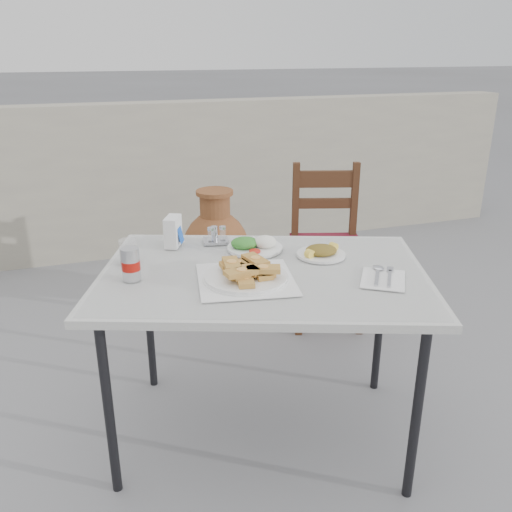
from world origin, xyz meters
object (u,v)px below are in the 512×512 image
object	(u,v)px
terracotta_urn	(216,254)
napkin_holder	(173,231)
cafe_table	(263,283)
chair	(327,243)
salad_chopped_plate	(321,252)
pide_plate	(246,272)
condiment_caddy	(216,237)
salad_rice_plate	(254,245)
cola_glass	(128,253)
soda_can	(131,264)

from	to	relation	value
terracotta_urn	napkin_holder	bearing A→B (deg)	-114.80
cafe_table	chair	distance (m)	1.20
napkin_holder	cafe_table	bearing A→B (deg)	-29.13
cafe_table	salad_chopped_plate	world-z (taller)	salad_chopped_plate
cafe_table	pide_plate	xyz separation A→B (m)	(-0.09, -0.07, 0.09)
condiment_caddy	terracotta_urn	distance (m)	1.05
pide_plate	napkin_holder	size ratio (longest dim) A/B	3.14
napkin_holder	terracotta_urn	world-z (taller)	napkin_holder
pide_plate	salad_rice_plate	size ratio (longest dim) A/B	1.73
cafe_table	salad_chopped_plate	xyz separation A→B (m)	(0.28, 0.07, 0.07)
condiment_caddy	chair	xyz separation A→B (m)	(0.82, 0.55, -0.31)
cola_glass	terracotta_urn	size ratio (longest dim) A/B	0.13
salad_chopped_plate	pide_plate	bearing A→B (deg)	-159.64
cafe_table	terracotta_urn	world-z (taller)	cafe_table
napkin_holder	terracotta_urn	distance (m)	1.11
condiment_caddy	cafe_table	bearing A→B (deg)	-75.75
soda_can	terracotta_urn	xyz separation A→B (m)	(0.64, 1.23, -0.48)
pide_plate	cola_glass	distance (m)	0.51
napkin_holder	salad_rice_plate	bearing A→B (deg)	-1.12
cafe_table	salad_rice_plate	world-z (taller)	salad_rice_plate
cafe_table	terracotta_urn	size ratio (longest dim) A/B	1.93
salad_chopped_plate	cola_glass	xyz separation A→B (m)	(-0.78, 0.17, 0.03)
salad_rice_plate	cola_glass	size ratio (longest dim) A/B	2.42
condiment_caddy	salad_chopped_plate	bearing A→B (deg)	-38.46
soda_can	salad_chopped_plate	bearing A→B (deg)	0.00
pide_plate	napkin_holder	bearing A→B (deg)	112.36
salad_chopped_plate	soda_can	xyz separation A→B (m)	(-0.78, -0.00, 0.05)
salad_chopped_plate	terracotta_urn	xyz separation A→B (m)	(-0.15, 1.23, -0.43)
salad_rice_plate	napkin_holder	size ratio (longest dim) A/B	1.82
salad_chopped_plate	cola_glass	world-z (taller)	cola_glass
terracotta_urn	cafe_table	bearing A→B (deg)	-96.02
terracotta_urn	condiment_caddy	bearing A→B (deg)	-104.06
pide_plate	salad_rice_plate	bearing A→B (deg)	66.09
cola_glass	salad_rice_plate	bearing A→B (deg)	-1.32
pide_plate	terracotta_urn	xyz separation A→B (m)	(0.23, 1.37, -0.45)
pide_plate	salad_chopped_plate	world-z (taller)	pide_plate
napkin_holder	chair	size ratio (longest dim) A/B	0.14
cola_glass	napkin_holder	size ratio (longest dim) A/B	0.75
cafe_table	napkin_holder	distance (m)	0.50
pide_plate	condiment_caddy	size ratio (longest dim) A/B	3.29
chair	salad_rice_plate	bearing A→B (deg)	-118.23
salad_rice_plate	soda_can	distance (m)	0.56
soda_can	napkin_holder	distance (m)	0.39
cola_glass	condiment_caddy	bearing A→B (deg)	17.77
condiment_caddy	terracotta_urn	size ratio (longest dim) A/B	0.16
condiment_caddy	salad_rice_plate	bearing A→B (deg)	-46.01
napkin_holder	condiment_caddy	world-z (taller)	napkin_holder
napkin_holder	terracotta_urn	size ratio (longest dim) A/B	0.17
pide_plate	salad_chopped_plate	distance (m)	0.40
cola_glass	soda_can	bearing A→B (deg)	-92.35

